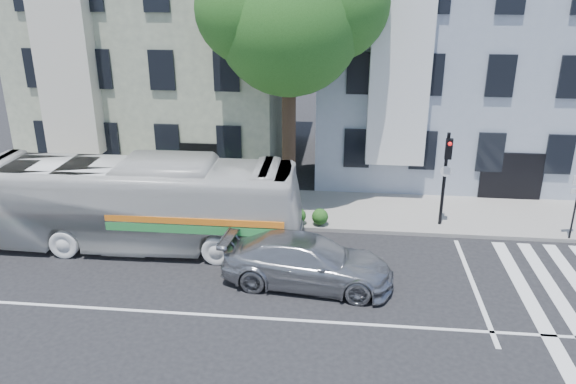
# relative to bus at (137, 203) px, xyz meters

# --- Properties ---
(ground) EXTENTS (120.00, 120.00, 0.00)m
(ground) POSITION_rel_bus_xyz_m (4.98, -4.23, -1.63)
(ground) COLOR black
(ground) RESTS_ON ground
(sidewalk_far) EXTENTS (80.00, 4.00, 0.15)m
(sidewalk_far) POSITION_rel_bus_xyz_m (4.98, 3.77, -1.55)
(sidewalk_far) COLOR gray
(sidewalk_far) RESTS_ON ground
(building_left) EXTENTS (12.00, 10.00, 11.00)m
(building_left) POSITION_rel_bus_xyz_m (-2.02, 10.77, 3.87)
(building_left) COLOR gray
(building_left) RESTS_ON ground
(building_right) EXTENTS (12.00, 10.00, 11.00)m
(building_right) POSITION_rel_bus_xyz_m (11.98, 10.77, 3.87)
(building_right) COLOR #919CAD
(building_right) RESTS_ON ground
(street_tree) EXTENTS (7.30, 5.90, 11.10)m
(street_tree) POSITION_rel_bus_xyz_m (5.04, 4.50, 6.21)
(street_tree) COLOR #2D2116
(street_tree) RESTS_ON ground
(bus) EXTENTS (2.93, 11.72, 3.25)m
(bus) POSITION_rel_bus_xyz_m (0.00, 0.00, 0.00)
(bus) COLOR silver
(bus) RESTS_ON ground
(sedan) EXTENTS (2.76, 5.59, 1.56)m
(sedan) POSITION_rel_bus_xyz_m (6.24, -2.12, -0.84)
(sedan) COLOR #A3A5AA
(sedan) RESTS_ON ground
(hedge) EXTENTS (8.15, 4.10, 0.70)m
(hedge) POSITION_rel_bus_xyz_m (2.16, 2.07, -1.13)
(hedge) COLOR #216420
(hedge) RESTS_ON sidewalk_far
(traffic_signal) EXTENTS (0.40, 0.52, 3.80)m
(traffic_signal) POSITION_rel_bus_xyz_m (11.03, 2.56, 0.83)
(traffic_signal) COLOR black
(traffic_signal) RESTS_ON ground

